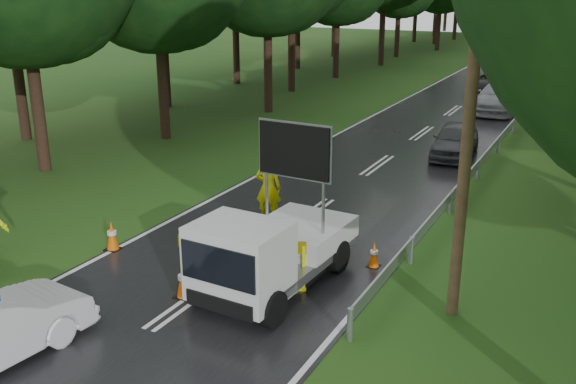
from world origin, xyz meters
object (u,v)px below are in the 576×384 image
Objects in this scene: barrier at (242,251)px; queue_car_third at (494,82)px; work_truck at (268,251)px; queue_car_fourth at (531,69)px; officer at (268,188)px; queue_car_second at (502,97)px; queue_car_first at (455,140)px; civilian at (197,256)px.

barrier is 0.55× the size of queue_car_third.
work_truck is 1.17× the size of queue_car_fourth.
queue_car_third is 1.26× the size of queue_car_fourth.
queue_car_fourth is at bearing 88.92° from queue_car_third.
officer is 0.40× the size of queue_car_third.
queue_car_second reaches higher than queue_car_fourth.
barrier is at bearing -102.27° from queue_car_first.
queue_car_second is 6.18m from queue_car_third.
work_truck is 1.60m from civilian.
officer is (-1.52, 4.00, 0.11)m from barrier.
officer reaches higher than barrier.
queue_car_third is (-0.50, 29.90, -0.28)m from work_truck.
work_truck is 2.28× the size of officer.
queue_car_fourth is at bearing 92.01° from work_truck.
queue_car_first is 0.99× the size of queue_car_fourth.
officer is at bearing -86.40° from queue_car_third.
queue_car_first is at bearing -95.99° from queue_car_fourth.
queue_car_third is (-1.45, 16.33, 0.02)m from queue_car_first.
queue_car_second is (2.44, 24.50, -0.00)m from civilian.
queue_car_second is at bearing -112.24° from officer.
barrier is at bearing -167.56° from work_truck.
officer is at bearing 121.73° from work_truck.
work_truck is 23.92m from queue_car_second.
civilian reaches higher than queue_car_second.
barrier is 0.50× the size of queue_car_second.
queue_car_fourth is (-0.29, 24.30, -0.02)m from queue_car_first.
civilian reaches higher than queue_car_first.
queue_car_third is at bearing 110.79° from queue_car_second.
civilian is 0.29× the size of queue_car_second.
queue_car_first is at bearing 58.59° from civilian.
queue_car_fourth is at bearing 84.94° from queue_car_first.
queue_car_first is 0.79× the size of queue_car_third.
queue_car_fourth is (2.79, 33.97, -0.36)m from officer.
barrier is 0.99m from civilian.
civilian is 14.37m from queue_car_first.
queue_car_first is at bearing -83.07° from queue_car_second.
civilian is (0.67, -4.50, -0.21)m from officer.
barrier is 37.99m from queue_car_fourth.
queue_car_fourth is (1.27, 37.97, -0.25)m from barrier.
queue_car_second is at bearing 84.14° from queue_car_first.
queue_car_third is (0.97, 30.50, -0.10)m from civilian.
barrier is 1.73× the size of civilian.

